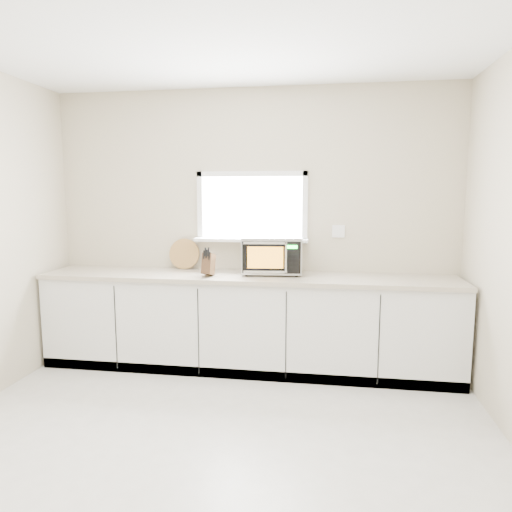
# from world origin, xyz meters

# --- Properties ---
(ground) EXTENTS (4.00, 4.00, 0.00)m
(ground) POSITION_xyz_m (0.00, 0.00, 0.00)
(ground) COLOR beige
(ground) RESTS_ON ground
(back_wall) EXTENTS (4.00, 0.17, 2.70)m
(back_wall) POSITION_xyz_m (0.00, 2.00, 1.36)
(back_wall) COLOR #C0B299
(back_wall) RESTS_ON ground
(cabinets) EXTENTS (3.92, 0.60, 0.88)m
(cabinets) POSITION_xyz_m (0.00, 1.70, 0.44)
(cabinets) COLOR silver
(cabinets) RESTS_ON ground
(countertop) EXTENTS (3.92, 0.64, 0.04)m
(countertop) POSITION_xyz_m (0.00, 1.69, 0.90)
(countertop) COLOR #B5A895
(countertop) RESTS_ON cabinets
(microwave) EXTENTS (0.59, 0.48, 0.36)m
(microwave) POSITION_xyz_m (0.22, 1.81, 1.11)
(microwave) COLOR black
(microwave) RESTS_ON countertop
(knife_block) EXTENTS (0.10, 0.19, 0.27)m
(knife_block) POSITION_xyz_m (-0.34, 1.58, 1.04)
(knife_block) COLOR #4F341C
(knife_block) RESTS_ON countertop
(cutting_board) EXTENTS (0.31, 0.07, 0.31)m
(cutting_board) POSITION_xyz_m (-0.69, 1.94, 1.07)
(cutting_board) COLOR #AF7D43
(cutting_board) RESTS_ON countertop
(coffee_grinder) EXTENTS (0.11, 0.11, 0.19)m
(coffee_grinder) POSITION_xyz_m (0.12, 1.75, 1.01)
(coffee_grinder) COLOR #B0B2B7
(coffee_grinder) RESTS_ON countertop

